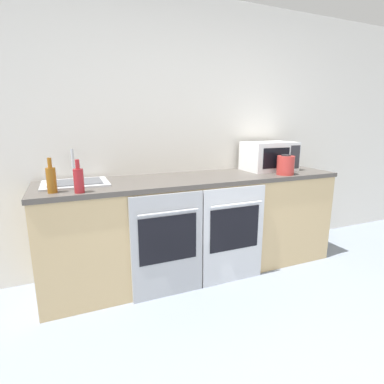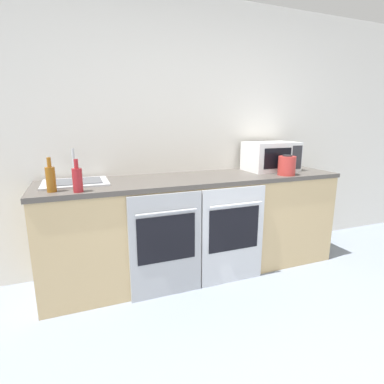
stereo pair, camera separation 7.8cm
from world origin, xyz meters
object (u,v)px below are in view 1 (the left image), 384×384
oven_left (168,246)px  sink (75,182)px  oven_right (234,235)px  bottle_amber (51,179)px  bottle_red (79,180)px  microwave (269,156)px  kettle (286,165)px

oven_left → sink: (-0.65, 0.43, 0.50)m
oven_left → oven_right: size_ratio=1.00×
bottle_amber → bottle_red: bearing=-22.5°
oven_left → microwave: size_ratio=1.69×
oven_left → microwave: (1.28, 0.43, 0.63)m
oven_right → sink: bearing=161.3°
oven_right → bottle_red: (-1.25, 0.08, 0.58)m
bottle_amber → sink: bearing=59.7°
oven_left → sink: size_ratio=1.70×
bottle_amber → sink: 0.33m
microwave → sink: microwave is taller
bottle_red → sink: bearing=92.7°
oven_right → microwave: 1.01m
kettle → oven_left: bearing=-174.3°
bottle_amber → sink: size_ratio=0.49×
microwave → oven_left: bearing=-161.6°
bottle_red → oven_left: bearing=-7.0°
kettle → sink: (-1.90, 0.30, -0.08)m
microwave → bottle_amber: size_ratio=2.07×
microwave → kettle: microwave is taller
bottle_amber → microwave: bearing=7.5°
bottle_red → microwave: bearing=10.3°
bottle_red → kettle: (1.88, 0.05, -0.00)m
microwave → sink: bearing=179.9°
oven_right → microwave: size_ratio=1.69×
oven_right → kettle: size_ratio=4.56×
bottle_red → bottle_amber: (-0.18, 0.07, 0.00)m
oven_right → bottle_amber: size_ratio=3.49×
sink → bottle_red: bearing=-87.3°
bottle_red → kettle: bottle_red is taller
kettle → sink: bearing=170.9°
oven_left → bottle_amber: (-0.81, 0.15, 0.58)m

